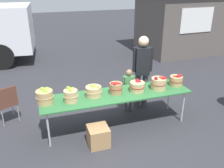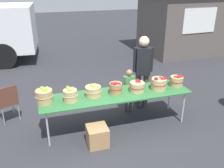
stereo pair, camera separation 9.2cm
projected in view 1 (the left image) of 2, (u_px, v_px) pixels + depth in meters
The scene contains 14 objects.
ground_plane at pixel (116, 125), 5.33m from camera, with size 40.00×40.00×0.00m, color #2D2D33.
market_table at pixel (117, 95), 5.05m from camera, with size 3.10×0.76×0.75m.
apple_basket_green_0 at pixel (45, 96), 4.61m from camera, with size 0.34×0.34×0.31m.
apple_basket_green_1 at pixel (71, 95), 4.69m from camera, with size 0.29×0.29×0.29m.
apple_basket_green_2 at pixel (94, 91), 4.91m from camera, with size 0.34×0.34×0.25m.
apple_basket_red_0 at pixel (116, 88), 5.02m from camera, with size 0.28×0.28×0.27m.
apple_basket_red_1 at pixel (137, 86), 5.13m from camera, with size 0.32×0.32×0.25m.
apple_basket_red_2 at pixel (159, 83), 5.21m from camera, with size 0.34×0.34×0.31m.
apple_basket_red_3 at pixel (176, 80), 5.40m from camera, with size 0.30×0.30×0.26m.
vendor_adult at pixel (142, 67), 5.72m from camera, with size 0.45×0.31×1.76m.
child_customer at pixel (129, 87), 5.65m from camera, with size 0.28×0.17×1.06m.
food_kiosk at pixel (180, 19), 10.18m from camera, with size 3.62×3.05×2.74m.
folding_chair at pixel (7, 101), 5.26m from camera, with size 0.53×0.53×0.86m.
produce_crate at pixel (98, 136), 4.64m from camera, with size 0.38×0.38×0.38m, color #A87F51.
Camera 1 is at (-1.50, -4.29, 2.94)m, focal length 39.35 mm.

